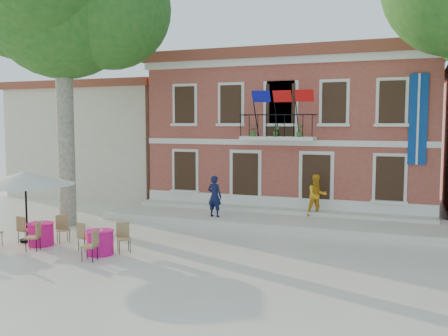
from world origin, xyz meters
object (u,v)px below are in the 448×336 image
pedestrian_navy (215,196)px  cafe_table_1 (100,241)px  patio_umbrella (25,178)px  cafe_table_0 (41,233)px  pedestrian_orange (317,195)px  plane_tree_west (62,2)px

pedestrian_navy → cafe_table_1: (-1.60, -5.75, -0.72)m
patio_umbrella → cafe_table_1: bearing=-9.5°
pedestrian_navy → cafe_table_0: size_ratio=0.92×
patio_umbrella → pedestrian_navy: bearing=45.8°
patio_umbrella → pedestrian_orange: size_ratio=1.92×
plane_tree_west → patio_umbrella: bearing=-80.1°
pedestrian_orange → patio_umbrella: bearing=-172.3°
pedestrian_navy → cafe_table_0: pedestrian_navy is taller
patio_umbrella → pedestrian_orange: patio_umbrella is taller
pedestrian_orange → cafe_table_0: 10.78m
patio_umbrella → pedestrian_navy: 7.30m
pedestrian_navy → cafe_table_1: bearing=83.4°
plane_tree_west → cafe_table_0: (1.34, -3.14, -8.44)m
pedestrian_orange → cafe_table_1: (-5.51, -7.38, -0.74)m
plane_tree_west → pedestrian_navy: plane_tree_west is taller
plane_tree_west → patio_umbrella: plane_tree_west is taller
patio_umbrella → cafe_table_0: patio_umbrella is taller
plane_tree_west → cafe_table_0: plane_tree_west is taller
cafe_table_0 → cafe_table_1: same height
pedestrian_orange → cafe_table_0: bearing=-168.4°
pedestrian_navy → pedestrian_orange: 4.23m
patio_umbrella → cafe_table_1: (3.43, -0.58, -1.81)m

